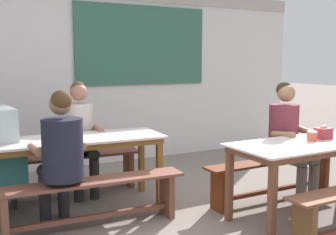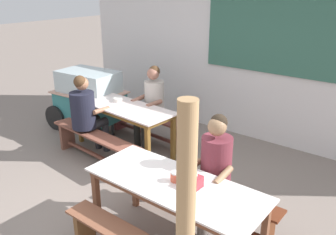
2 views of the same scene
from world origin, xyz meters
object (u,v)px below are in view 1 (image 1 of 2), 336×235
at_px(dining_table_near, 315,149).
at_px(person_right_near_table, 288,135).
at_px(bench_far_front, 92,196).
at_px(condiment_jar, 312,136).
at_px(tissue_box, 323,133).
at_px(soup_bowl, 56,135).
at_px(bench_far_back, 68,167).
at_px(bench_near_back, 274,173).
at_px(person_center_facing, 81,131).
at_px(dining_table_far, 78,145).
at_px(person_left_back_turned, 61,152).

bearing_deg(dining_table_near, person_right_near_table, 76.04).
relative_size(bench_far_front, condiment_jar, 17.88).
xyz_separation_m(tissue_box, soup_bowl, (-2.37, 1.34, -0.03)).
bearing_deg(soup_bowl, bench_far_front, -75.78).
relative_size(bench_far_back, bench_near_back, 0.99).
distance_m(dining_table_near, soup_bowl, 2.60).
bearing_deg(soup_bowl, tissue_box, -29.35).
bearing_deg(person_right_near_table, bench_far_back, 146.64).
distance_m(bench_near_back, person_center_facing, 2.25).
distance_m(person_right_near_table, soup_bowl, 2.49).
distance_m(dining_table_far, tissue_box, 2.51).
height_order(dining_table_near, person_right_near_table, person_right_near_table).
relative_size(person_left_back_turned, condiment_jar, 13.10).
distance_m(bench_far_back, person_left_back_turned, 1.16).
xyz_separation_m(bench_far_front, bench_near_back, (2.04, -0.19, -0.01)).
xyz_separation_m(bench_far_front, person_right_near_table, (2.16, -0.26, 0.43)).
bearing_deg(soup_bowl, bench_far_back, 63.47).
xyz_separation_m(person_left_back_turned, condiment_jar, (2.28, -0.79, 0.07)).
bearing_deg(bench_near_back, condiment_jar, -91.57).
distance_m(dining_table_far, condiment_jar, 2.36).
relative_size(dining_table_near, tissue_box, 11.79).
distance_m(dining_table_far, bench_far_back, 0.67).
relative_size(dining_table_near, soup_bowl, 12.22).
xyz_separation_m(dining_table_near, bench_far_back, (-1.97, 1.86, -0.37)).
relative_size(dining_table_near, condiment_jar, 18.02).
distance_m(dining_table_near, tissue_box, 0.23).
bearing_deg(condiment_jar, soup_bowl, 148.05).
height_order(person_left_back_turned, soup_bowl, person_left_back_turned).
relative_size(bench_near_back, soup_bowl, 11.94).
height_order(bench_near_back, person_center_facing, person_center_facing).
xyz_separation_m(bench_far_back, bench_far_front, (-0.07, -1.11, -0.00)).
xyz_separation_m(person_center_facing, soup_bowl, (-0.37, -0.39, 0.05)).
relative_size(bench_far_front, soup_bowl, 12.12).
height_order(bench_far_back, person_center_facing, person_center_facing).
bearing_deg(condiment_jar, person_right_near_table, 73.42).
xyz_separation_m(person_left_back_turned, person_center_facing, (0.46, 0.96, 0.00)).
xyz_separation_m(person_center_facing, condiment_jar, (1.81, -1.76, 0.07)).
bearing_deg(dining_table_far, person_right_near_table, -21.12).
bearing_deg(person_center_facing, condiment_jar, -44.06).
height_order(person_right_near_table, tissue_box, person_right_near_table).
distance_m(bench_near_back, person_left_back_turned, 2.35).
relative_size(dining_table_near, bench_far_front, 1.01).
bearing_deg(person_right_near_table, bench_near_back, 148.88).
bearing_deg(person_center_facing, bench_far_back, 152.51).
relative_size(person_right_near_table, person_left_back_turned, 1.02).
xyz_separation_m(bench_far_back, person_center_facing, (0.14, -0.07, 0.43)).
bearing_deg(person_center_facing, person_left_back_turned, -115.61).
height_order(person_left_back_turned, condiment_jar, person_left_back_turned).
bearing_deg(person_right_near_table, condiment_jar, -106.58).
bearing_deg(bench_far_front, soup_bowl, 104.22).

